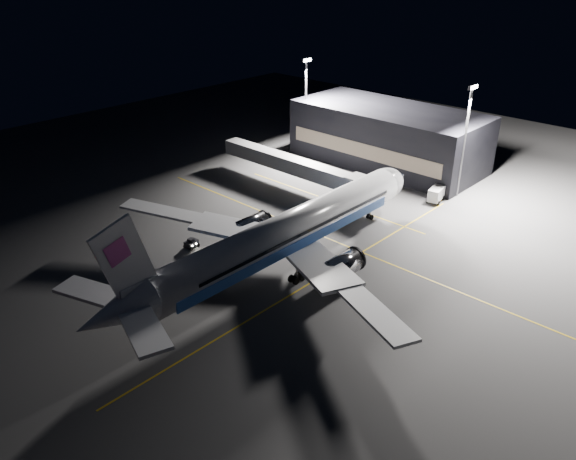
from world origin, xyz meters
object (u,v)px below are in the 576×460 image
(service_truck, at_px, (437,193))
(jet_bridge, at_px, (298,167))
(floodlight_mast_north, at_px, (306,97))
(baggage_tug, at_px, (191,243))
(airliner, at_px, (284,234))
(safety_cone_a, at_px, (267,244))
(floodlight_mast_south, at_px, (466,132))
(safety_cone_c, at_px, (234,252))
(safety_cone_b, at_px, (229,260))

(service_truck, bearing_deg, jet_bridge, 109.52)
(floodlight_mast_north, height_order, service_truck, floodlight_mast_north)
(baggage_tug, bearing_deg, airliner, -74.23)
(baggage_tug, xyz_separation_m, safety_cone_a, (8.37, -8.17, -0.40))
(floodlight_mast_south, xyz_separation_m, safety_cone_c, (-43.67, 13.90, -12.08))
(safety_cone_a, distance_m, safety_cone_c, 5.56)
(floodlight_mast_north, bearing_deg, jet_bridge, -142.26)
(safety_cone_b, bearing_deg, floodlight_mast_south, -15.57)
(floodlight_mast_south, relative_size, safety_cone_b, 38.03)
(floodlight_mast_north, xyz_separation_m, baggage_tug, (-46.73, -17.56, -11.68))
(floodlight_mast_north, relative_size, safety_cone_c, 35.55)
(jet_bridge, distance_m, service_truck, 26.25)
(baggage_tug, relative_size, safety_cone_c, 3.77)
(jet_bridge, height_order, floodlight_mast_north, floodlight_mast_north)
(safety_cone_b, bearing_deg, safety_cone_c, 28.99)
(floodlight_mast_south, height_order, safety_cone_b, floodlight_mast_south)
(floodlight_mast_north, relative_size, baggage_tug, 9.44)
(airliner, bearing_deg, floodlight_mast_north, 37.91)
(airliner, height_order, jet_bridge, airliner)
(jet_bridge, bearing_deg, service_truck, -59.29)
(airliner, xyz_separation_m, floodlight_mast_north, (41.08, 31.99, 7.21))
(service_truck, distance_m, safety_cone_a, 35.32)
(floodlight_mast_south, distance_m, safety_cone_b, 49.01)
(jet_bridge, xyz_separation_m, baggage_tug, (-28.73, -3.63, -3.90))
(floodlight_mast_north, xyz_separation_m, service_truck, (-4.69, -36.34, -10.95))
(service_truck, height_order, safety_cone_a, service_truck)
(service_truck, distance_m, safety_cone_b, 42.55)
(jet_bridge, height_order, safety_cone_b, jet_bridge)
(jet_bridge, xyz_separation_m, safety_cone_c, (-25.67, -10.17, -4.29))
(floodlight_mast_north, relative_size, floodlight_mast_south, 1.00)
(airliner, xyz_separation_m, baggage_tug, (-5.65, 14.42, -4.48))
(floodlight_mast_north, relative_size, service_truck, 3.77)
(floodlight_mast_south, xyz_separation_m, safety_cone_a, (-38.36, 12.27, -12.09))
(airliner, xyz_separation_m, safety_cone_c, (-2.60, 7.89, -4.87))
(floodlight_mast_north, distance_m, safety_cone_b, 53.64)
(floodlight_mast_north, distance_m, safety_cone_c, 51.32)
(safety_cone_b, relative_size, safety_cone_c, 0.93)
(floodlight_mast_north, distance_m, safety_cone_a, 47.75)
(safety_cone_a, bearing_deg, service_truck, -17.48)
(baggage_tug, bearing_deg, safety_cone_c, -70.60)
(floodlight_mast_north, height_order, safety_cone_a, floodlight_mast_north)
(safety_cone_c, bearing_deg, airliner, -71.76)
(airliner, height_order, floodlight_mast_south, floodlight_mast_south)
(baggage_tug, bearing_deg, safety_cone_a, -49.95)
(floodlight_mast_south, height_order, safety_cone_c, floodlight_mast_south)
(safety_cone_a, relative_size, safety_cone_b, 1.05)
(floodlight_mast_south, xyz_separation_m, service_truck, (-4.69, 1.66, -10.95))
(floodlight_mast_north, height_order, safety_cone_b, floodlight_mast_north)
(floodlight_mast_south, distance_m, service_truck, 12.03)
(floodlight_mast_south, height_order, service_truck, floodlight_mast_south)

